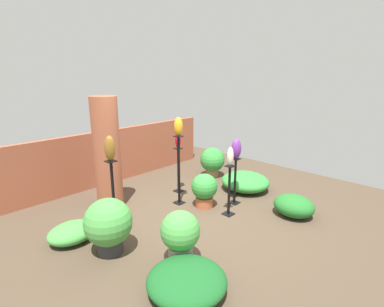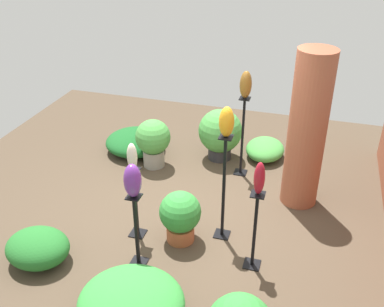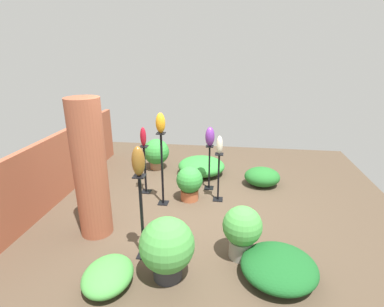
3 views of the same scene
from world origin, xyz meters
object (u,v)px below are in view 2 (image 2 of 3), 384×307
at_px(brick_pillar, 307,131).
at_px(pedestal_ivory, 136,206).
at_px(potted_plant_walkway_edge, 180,215).
at_px(pedestal_violet, 137,234).
at_px(pedestal_amber, 224,192).
at_px(pedestal_bronze, 242,140).
at_px(art_vase_ivory, 132,157).
at_px(pedestal_ruby, 254,234).
at_px(art_vase_ruby, 259,178).
at_px(art_vase_violet, 133,181).
at_px(art_vase_bronze, 246,85).
at_px(potted_plant_mid_left, 220,133).
at_px(potted_plant_front_right, 153,140).
at_px(art_vase_amber, 227,122).

distance_m(brick_pillar, pedestal_ivory, 2.51).
relative_size(pedestal_ivory, potted_plant_walkway_edge, 1.41).
xyz_separation_m(pedestal_violet, pedestal_amber, (-0.81, 0.85, 0.23)).
relative_size(pedestal_bronze, art_vase_ivory, 3.64).
xyz_separation_m(pedestal_bronze, pedestal_ruby, (2.05, 0.55, -0.13)).
height_order(pedestal_amber, pedestal_ivory, pedestal_amber).
bearing_deg(art_vase_ruby, art_vase_ivory, -95.28).
relative_size(pedestal_violet, pedestal_ivory, 0.99).
xyz_separation_m(brick_pillar, art_vase_violet, (1.92, -1.74, 0.06)).
xyz_separation_m(brick_pillar, pedestal_ruby, (1.55, -0.41, -0.66)).
distance_m(pedestal_ruby, art_vase_bronze, 2.37).
relative_size(potted_plant_mid_left, potted_plant_front_right, 1.08).
relative_size(art_vase_ruby, potted_plant_walkway_edge, 0.57).
distance_m(potted_plant_mid_left, potted_plant_walkway_edge, 2.23).
bearing_deg(pedestal_amber, potted_plant_front_right, -133.61).
bearing_deg(potted_plant_front_right, pedestal_ruby, 46.58).
relative_size(art_vase_violet, art_vase_ivory, 1.15).
distance_m(art_vase_amber, potted_plant_mid_left, 2.37).
distance_m(art_vase_ruby, potted_plant_front_right, 2.84).
xyz_separation_m(pedestal_ruby, potted_plant_walkway_edge, (-0.21, -0.98, -0.08)).
height_order(pedestal_violet, art_vase_violet, art_vase_violet).
xyz_separation_m(pedestal_ruby, potted_plant_mid_left, (-2.44, -1.00, 0.01)).
bearing_deg(art_vase_ruby, art_vase_amber, -132.81).
bearing_deg(art_vase_violet, potted_plant_front_right, -163.71).
bearing_deg(pedestal_ivory, art_vase_violet, 23.93).
height_order(art_vase_violet, potted_plant_walkway_edge, art_vase_violet).
bearing_deg(pedestal_bronze, art_vase_bronze, 180.00).
height_order(brick_pillar, pedestal_violet, brick_pillar).
xyz_separation_m(brick_pillar, art_vase_amber, (1.11, -0.89, 0.52)).
bearing_deg(art_vase_bronze, art_vase_ivory, -27.70).
xyz_separation_m(pedestal_ivory, potted_plant_mid_left, (-2.29, 0.56, 0.03)).
height_order(art_vase_ruby, art_vase_amber, art_vase_amber).
xyz_separation_m(pedestal_ruby, pedestal_amber, (-0.44, -0.48, 0.20)).
xyz_separation_m(pedestal_amber, art_vase_violet, (0.81, -0.85, 0.52)).
xyz_separation_m(art_vase_ivory, potted_plant_mid_left, (-2.29, 0.56, -0.70)).
bearing_deg(art_vase_violet, pedestal_violet, 0.00).
bearing_deg(pedestal_violet, pedestal_amber, 133.53).
xyz_separation_m(art_vase_violet, art_vase_amber, (-0.81, 0.85, 0.46)).
relative_size(pedestal_amber, art_vase_violet, 3.55).
height_order(art_vase_violet, art_vase_ruby, art_vase_ruby).
distance_m(brick_pillar, pedestal_violet, 2.68).
distance_m(potted_plant_walkway_edge, potted_plant_front_right, 1.96).
bearing_deg(potted_plant_mid_left, art_vase_ivory, -13.67).
height_order(art_vase_ivory, potted_plant_walkway_edge, art_vase_ivory).
bearing_deg(potted_plant_mid_left, pedestal_bronze, 49.16).
relative_size(brick_pillar, art_vase_amber, 6.00).
height_order(pedestal_ivory, potted_plant_front_right, pedestal_ivory).
height_order(brick_pillar, art_vase_ivory, brick_pillar).
relative_size(brick_pillar, pedestal_bronze, 1.74).
distance_m(pedestal_amber, art_vase_ruby, 0.87).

